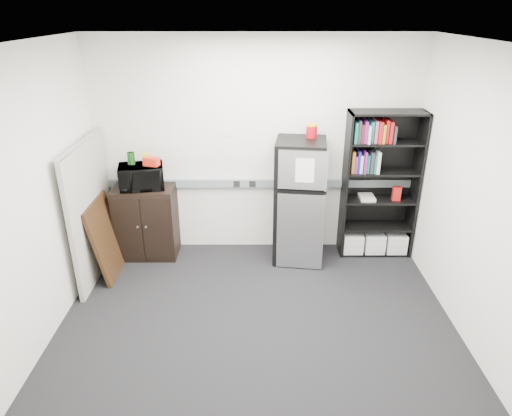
# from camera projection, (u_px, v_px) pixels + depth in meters

# --- Properties ---
(floor) EXTENTS (4.00, 4.00, 0.00)m
(floor) POSITION_uv_depth(u_px,v_px,m) (257.00, 328.00, 4.58)
(floor) COLOR black
(floor) RESTS_ON ground
(wall_back) EXTENTS (4.00, 0.02, 2.70)m
(wall_back) POSITION_uv_depth(u_px,v_px,m) (256.00, 148.00, 5.63)
(wall_back) COLOR white
(wall_back) RESTS_ON floor
(wall_right) EXTENTS (0.02, 3.50, 2.70)m
(wall_right) POSITION_uv_depth(u_px,v_px,m) (482.00, 205.00, 4.04)
(wall_right) COLOR white
(wall_right) RESTS_ON floor
(wall_left) EXTENTS (0.02, 3.50, 2.70)m
(wall_left) POSITION_uv_depth(u_px,v_px,m) (31.00, 205.00, 4.03)
(wall_left) COLOR white
(wall_left) RESTS_ON floor
(ceiling) EXTENTS (4.00, 3.50, 0.02)m
(ceiling) POSITION_uv_depth(u_px,v_px,m) (257.00, 43.00, 3.49)
(ceiling) COLOR white
(ceiling) RESTS_ON wall_back
(electrical_raceway) EXTENTS (3.92, 0.05, 0.10)m
(electrical_raceway) POSITION_uv_depth(u_px,v_px,m) (256.00, 183.00, 5.79)
(electrical_raceway) COLOR slate
(electrical_raceway) RESTS_ON wall_back
(wall_note) EXTENTS (0.14, 0.00, 0.10)m
(wall_note) POSITION_uv_depth(u_px,v_px,m) (228.00, 133.00, 5.55)
(wall_note) COLOR white
(wall_note) RESTS_ON wall_back
(bookshelf) EXTENTS (0.90, 0.34, 1.85)m
(bookshelf) POSITION_uv_depth(u_px,v_px,m) (380.00, 187.00, 5.64)
(bookshelf) COLOR black
(bookshelf) RESTS_ON floor
(cubicle_partition) EXTENTS (0.06, 1.30, 1.62)m
(cubicle_partition) POSITION_uv_depth(u_px,v_px,m) (91.00, 210.00, 5.24)
(cubicle_partition) COLOR #9D998B
(cubicle_partition) RESTS_ON floor
(cabinet) EXTENTS (0.74, 0.50, 0.93)m
(cabinet) POSITION_uv_depth(u_px,v_px,m) (147.00, 222.00, 5.76)
(cabinet) COLOR black
(cabinet) RESTS_ON floor
(microwave) EXTENTS (0.59, 0.46, 0.29)m
(microwave) POSITION_uv_depth(u_px,v_px,m) (141.00, 177.00, 5.50)
(microwave) COLOR black
(microwave) RESTS_ON cabinet
(snack_box_a) EXTENTS (0.08, 0.07, 0.15)m
(snack_box_a) POSITION_uv_depth(u_px,v_px,m) (131.00, 158.00, 5.44)
(snack_box_a) COLOR #205B1A
(snack_box_a) RESTS_ON microwave
(snack_box_b) EXTENTS (0.08, 0.06, 0.15)m
(snack_box_b) POSITION_uv_depth(u_px,v_px,m) (132.00, 158.00, 5.44)
(snack_box_b) COLOR #0C3510
(snack_box_b) RESTS_ON microwave
(snack_box_c) EXTENTS (0.07, 0.05, 0.14)m
(snack_box_c) POSITION_uv_depth(u_px,v_px,m) (146.00, 159.00, 5.45)
(snack_box_c) COLOR gold
(snack_box_c) RESTS_ON microwave
(snack_bag) EXTENTS (0.20, 0.15, 0.10)m
(snack_bag) POSITION_uv_depth(u_px,v_px,m) (151.00, 162.00, 5.41)
(snack_bag) COLOR red
(snack_bag) RESTS_ON microwave
(refrigerator) EXTENTS (0.65, 0.67, 1.54)m
(refrigerator) POSITION_uv_depth(u_px,v_px,m) (299.00, 202.00, 5.57)
(refrigerator) COLOR black
(refrigerator) RESTS_ON floor
(coffee_can) EXTENTS (0.13, 0.13, 0.18)m
(coffee_can) POSITION_uv_depth(u_px,v_px,m) (312.00, 130.00, 5.34)
(coffee_can) COLOR #B20813
(coffee_can) RESTS_ON refrigerator
(framed_poster) EXTENTS (0.22, 0.73, 0.93)m
(framed_poster) POSITION_uv_depth(u_px,v_px,m) (106.00, 237.00, 5.36)
(framed_poster) COLOR black
(framed_poster) RESTS_ON floor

